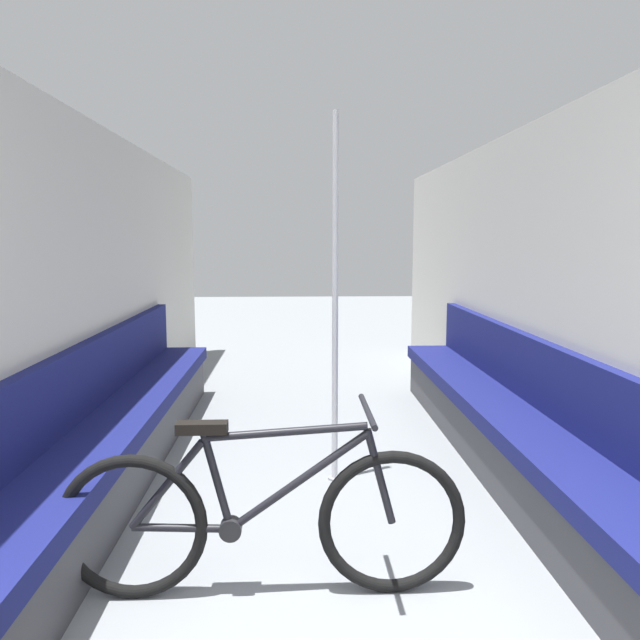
{
  "coord_description": "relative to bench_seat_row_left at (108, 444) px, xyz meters",
  "views": [
    {
      "loc": [
        -0.13,
        -0.52,
        1.44
      ],
      "look_at": [
        0.02,
        2.88,
        1.0
      ],
      "focal_mm": 35.0,
      "sensor_mm": 36.0,
      "label": 1
    }
  ],
  "objects": [
    {
      "name": "bicycle",
      "position": [
        0.93,
        -1.08,
        0.04
      ],
      "size": [
        1.64,
        0.46,
        0.78
      ],
      "rotation": [
        0.0,
        0.0,
        -0.29
      ],
      "color": "black",
      "rests_on": "ground"
    },
    {
      "name": "bench_seat_row_left",
      "position": [
        0.0,
        0.0,
        0.0
      ],
      "size": [
        0.43,
        4.59,
        0.84
      ],
      "color": "#3D3D42",
      "rests_on": "ground"
    },
    {
      "name": "grab_pole_near",
      "position": [
        1.3,
        0.13,
        0.77
      ],
      "size": [
        0.08,
        0.08,
        2.16
      ],
      "color": "gray",
      "rests_on": "ground"
    },
    {
      "name": "wall_right",
      "position": [
        2.62,
        -0.08,
        0.8
      ],
      "size": [
        0.1,
        8.95,
        2.18
      ],
      "primitive_type": "cube",
      "color": "beige",
      "rests_on": "ground"
    },
    {
      "name": "wall_left",
      "position": [
        -0.24,
        -0.08,
        0.8
      ],
      "size": [
        0.1,
        8.95,
        2.18
      ],
      "primitive_type": "cube",
      "color": "beige",
      "rests_on": "ground"
    },
    {
      "name": "bench_seat_row_right",
      "position": [
        2.38,
        0.0,
        0.0
      ],
      "size": [
        0.43,
        4.59,
        0.84
      ],
      "color": "#3D3D42",
      "rests_on": "ground"
    }
  ]
}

